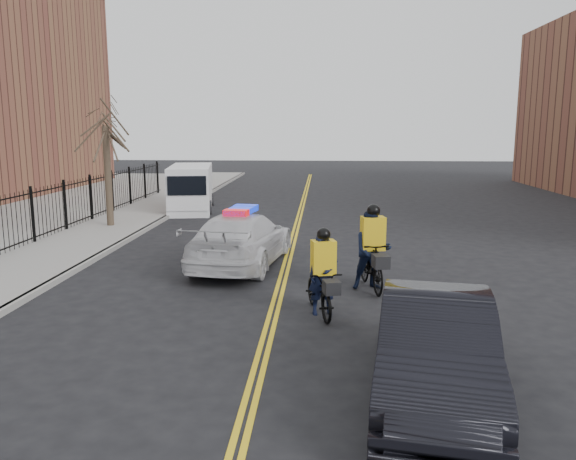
{
  "coord_description": "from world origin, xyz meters",
  "views": [
    {
      "loc": [
        1.05,
        -12.2,
        4.06
      ],
      "look_at": [
        0.12,
        2.99,
        1.3
      ],
      "focal_mm": 35.0,
      "sensor_mm": 36.0,
      "label": 1
    }
  ],
  "objects_px": {
    "police_cruiser": "(242,239)",
    "cyclist_near": "(323,284)",
    "cargo_van": "(191,189)",
    "dark_sedan": "(436,348)",
    "cyclist_far": "(372,256)"
  },
  "relations": [
    {
      "from": "police_cruiser",
      "to": "cyclist_near",
      "type": "bearing_deg",
      "value": 126.76
    },
    {
      "from": "cargo_van",
      "to": "cyclist_near",
      "type": "distance_m",
      "value": 16.86
    },
    {
      "from": "dark_sedan",
      "to": "cyclist_near",
      "type": "bearing_deg",
      "value": 123.44
    },
    {
      "from": "dark_sedan",
      "to": "cyclist_far",
      "type": "distance_m",
      "value": 5.83
    },
    {
      "from": "cyclist_near",
      "to": "cyclist_far",
      "type": "bearing_deg",
      "value": 43.91
    },
    {
      "from": "cargo_van",
      "to": "cyclist_near",
      "type": "bearing_deg",
      "value": -76.35
    },
    {
      "from": "cargo_van",
      "to": "cyclist_far",
      "type": "distance_m",
      "value": 15.6
    },
    {
      "from": "cyclist_near",
      "to": "cyclist_far",
      "type": "height_order",
      "value": "cyclist_far"
    },
    {
      "from": "police_cruiser",
      "to": "dark_sedan",
      "type": "height_order",
      "value": "police_cruiser"
    },
    {
      "from": "cyclist_far",
      "to": "police_cruiser",
      "type": "bearing_deg",
      "value": 137.35
    },
    {
      "from": "cargo_van",
      "to": "cyclist_far",
      "type": "xyz_separation_m",
      "value": [
        7.82,
        -13.5,
        -0.22
      ]
    },
    {
      "from": "cargo_van",
      "to": "cyclist_far",
      "type": "bearing_deg",
      "value": -69.23
    },
    {
      "from": "dark_sedan",
      "to": "police_cruiser",
      "type": "bearing_deg",
      "value": 126.09
    },
    {
      "from": "cyclist_near",
      "to": "dark_sedan",
      "type": "bearing_deg",
      "value": -80.23
    },
    {
      "from": "dark_sedan",
      "to": "cyclist_far",
      "type": "relative_size",
      "value": 2.12
    }
  ]
}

